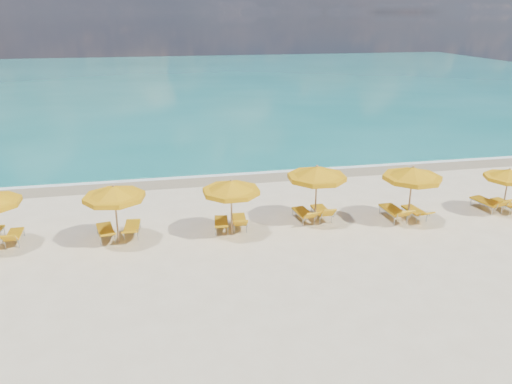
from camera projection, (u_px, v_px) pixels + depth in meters
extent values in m
plane|color=beige|center=(263.00, 231.00, 20.70)|extent=(120.00, 120.00, 0.00)
cube|color=#14736F|center=(184.00, 82.00, 64.93)|extent=(120.00, 80.00, 0.30)
cube|color=tan|center=(235.00, 177.00, 27.52)|extent=(120.00, 2.60, 0.01)
cube|color=white|center=(232.00, 173.00, 28.26)|extent=(120.00, 1.20, 0.03)
cube|color=white|center=(129.00, 141.00, 35.23)|extent=(14.00, 0.36, 0.05)
cube|color=white|center=(293.00, 114.00, 44.33)|extent=(18.00, 0.30, 0.05)
cylinder|color=tan|center=(116.00, 215.00, 19.30)|extent=(0.07, 0.07, 2.31)
cone|color=orange|center=(114.00, 192.00, 18.97)|extent=(2.80, 2.80, 0.46)
cylinder|color=orange|center=(114.00, 197.00, 19.05)|extent=(2.83, 2.83, 0.19)
sphere|color=tan|center=(113.00, 186.00, 18.89)|extent=(0.10, 0.10, 0.10)
cylinder|color=tan|center=(231.00, 208.00, 20.04)|extent=(0.07, 0.07, 2.27)
cone|color=orange|center=(231.00, 186.00, 19.71)|extent=(3.00, 3.00, 0.45)
cylinder|color=orange|center=(231.00, 191.00, 19.79)|extent=(3.02, 3.02, 0.18)
sphere|color=tan|center=(231.00, 180.00, 19.63)|extent=(0.10, 0.10, 0.10)
cylinder|color=tan|center=(316.00, 195.00, 21.27)|extent=(0.08, 0.08, 2.45)
cone|color=orange|center=(317.00, 172.00, 20.92)|extent=(3.20, 3.20, 0.49)
cylinder|color=orange|center=(317.00, 177.00, 21.00)|extent=(3.23, 3.23, 0.20)
sphere|color=tan|center=(317.00, 166.00, 20.84)|extent=(0.11, 0.11, 0.11)
cylinder|color=tan|center=(410.00, 195.00, 21.27)|extent=(0.08, 0.08, 2.42)
cone|color=orange|center=(413.00, 173.00, 20.93)|extent=(3.10, 3.10, 0.48)
cylinder|color=orange|center=(412.00, 178.00, 21.01)|extent=(3.12, 3.12, 0.19)
sphere|color=tan|center=(413.00, 167.00, 20.84)|extent=(0.11, 0.11, 0.11)
cylinder|color=tan|center=(506.00, 192.00, 22.24)|extent=(0.06, 0.06, 2.04)
cone|color=orange|center=(509.00, 173.00, 21.95)|extent=(2.20, 2.20, 0.41)
cylinder|color=orange|center=(508.00, 178.00, 22.02)|extent=(2.22, 2.22, 0.16)
sphere|color=tan|center=(510.00, 169.00, 21.88)|extent=(0.09, 0.09, 0.09)
cube|color=#E3A20D|center=(14.00, 234.00, 19.62)|extent=(0.56, 1.19, 0.07)
cube|color=#E3A20D|center=(9.00, 238.00, 18.84)|extent=(0.54, 0.48, 0.42)
cube|color=#E3A20D|center=(105.00, 229.00, 19.99)|extent=(0.82, 1.39, 0.08)
cube|color=#E3A20D|center=(108.00, 235.00, 19.14)|extent=(0.68, 0.69, 0.33)
cube|color=#E3A20D|center=(132.00, 226.00, 20.30)|extent=(0.66, 1.32, 0.08)
cube|color=#E3A20D|center=(130.00, 232.00, 19.40)|extent=(0.61, 0.62, 0.32)
cube|color=#E3A20D|center=(221.00, 222.00, 20.77)|extent=(0.68, 1.27, 0.07)
cube|color=#E3A20D|center=(221.00, 227.00, 19.92)|extent=(0.60, 0.60, 0.33)
cube|color=#E3A20D|center=(239.00, 219.00, 20.98)|extent=(0.67, 1.29, 0.08)
cube|color=#E3A20D|center=(241.00, 223.00, 20.12)|extent=(0.60, 0.55, 0.43)
cube|color=#E3A20D|center=(303.00, 212.00, 21.70)|extent=(0.71, 1.32, 0.08)
cube|color=#E3A20D|center=(311.00, 215.00, 20.88)|extent=(0.62, 0.57, 0.43)
cube|color=#E3A20D|center=(321.00, 210.00, 21.91)|extent=(0.60, 1.31, 0.08)
cube|color=#E3A20D|center=(328.00, 213.00, 21.05)|extent=(0.59, 0.50, 0.48)
cube|color=#E3A20D|center=(393.00, 210.00, 21.84)|extent=(0.71, 1.46, 0.09)
cube|color=#E3A20D|center=(405.00, 214.00, 20.88)|extent=(0.67, 0.62, 0.48)
cube|color=#E3A20D|center=(414.00, 210.00, 21.99)|extent=(0.67, 1.26, 0.07)
cube|color=#E3A20D|center=(426.00, 214.00, 21.18)|extent=(0.60, 0.59, 0.34)
cube|color=#E3A20D|center=(486.00, 201.00, 22.85)|extent=(0.87, 1.47, 0.09)
cube|color=#E3A20D|center=(503.00, 203.00, 21.97)|extent=(0.70, 0.63, 0.51)
cube|color=#E3A20D|center=(504.00, 202.00, 22.92)|extent=(0.72, 1.23, 0.07)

